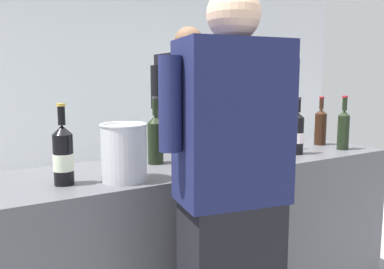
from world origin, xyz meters
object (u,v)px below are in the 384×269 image
(wine_bottle_0, at_px, (297,133))
(wine_glass, at_px, (241,135))
(wine_bottle_1, at_px, (286,132))
(person_server, at_px, (189,153))
(potted_shrub, at_px, (205,132))
(wine_bottle_8, at_px, (213,144))
(wine_bottle_9, at_px, (197,136))
(wine_bottle_3, at_px, (63,155))
(wine_bottle_4, at_px, (321,126))
(ice_bucket, at_px, (124,152))
(wine_bottle_2, at_px, (238,132))
(wine_bottle_5, at_px, (232,135))
(wine_bottle_6, at_px, (155,138))
(person_guest, at_px, (231,222))
(wine_bottle_7, at_px, (343,128))

(wine_bottle_0, xyz_separation_m, wine_glass, (-0.42, 0.01, 0.02))
(wine_bottle_1, distance_m, person_server, 0.73)
(potted_shrub, bearing_deg, person_server, -130.55)
(wine_bottle_1, height_order, wine_glass, wine_bottle_1)
(wine_bottle_8, relative_size, wine_bottle_9, 0.91)
(wine_bottle_3, height_order, person_server, person_server)
(wine_bottle_4, relative_size, potted_shrub, 0.25)
(wine_bottle_9, height_order, ice_bucket, wine_bottle_9)
(wine_bottle_2, bearing_deg, wine_bottle_1, -32.67)
(wine_bottle_1, bearing_deg, wine_bottle_5, 176.74)
(wine_bottle_5, xyz_separation_m, wine_bottle_9, (-0.21, 0.04, 0.01))
(wine_bottle_6, distance_m, person_guest, 0.71)
(wine_bottle_0, height_order, wine_glass, wine_bottle_0)
(ice_bucket, bearing_deg, wine_bottle_0, 2.63)
(wine_bottle_1, distance_m, wine_bottle_6, 0.88)
(wine_bottle_4, height_order, wine_bottle_6, wine_bottle_6)
(wine_bottle_5, distance_m, wine_bottle_9, 0.22)
(wine_bottle_5, distance_m, potted_shrub, 1.53)
(wine_bottle_2, bearing_deg, wine_bottle_5, -137.27)
(wine_bottle_6, xyz_separation_m, potted_shrub, (1.18, 1.30, -0.19))
(wine_glass, height_order, person_guest, person_guest)
(wine_glass, bearing_deg, wine_bottle_8, -176.99)
(ice_bucket, relative_size, person_guest, 0.15)
(wine_bottle_2, relative_size, potted_shrub, 0.25)
(wine_bottle_3, height_order, wine_bottle_4, wine_bottle_3)
(wine_bottle_7, distance_m, wine_glass, 0.79)
(wine_bottle_6, bearing_deg, wine_bottle_4, -1.68)
(wine_bottle_8, distance_m, wine_bottle_9, 0.20)
(wine_bottle_0, distance_m, wine_bottle_6, 0.85)
(wine_bottle_7, distance_m, ice_bucket, 1.47)
(wine_bottle_7, xyz_separation_m, potted_shrub, (-0.02, 1.54, -0.19))
(wine_bottle_8, xyz_separation_m, wine_glass, (0.19, 0.01, 0.03))
(wine_bottle_8, height_order, potted_shrub, potted_shrub)
(wine_bottle_9, xyz_separation_m, ice_bucket, (-0.53, -0.25, -0.00))
(wine_bottle_0, bearing_deg, wine_bottle_8, -179.97)
(wine_bottle_8, height_order, wine_glass, wine_bottle_8)
(wine_bottle_7, height_order, person_server, person_server)
(wine_bottle_1, xyz_separation_m, wine_bottle_6, (-0.88, 0.06, 0.02))
(person_server, bearing_deg, wine_bottle_5, -96.35)
(wine_bottle_8, relative_size, ice_bucket, 1.24)
(wine_bottle_3, bearing_deg, wine_bottle_5, 7.99)
(wine_bottle_7, relative_size, wine_bottle_9, 1.00)
(wine_bottle_0, bearing_deg, wine_bottle_6, 166.54)
(wine_bottle_2, bearing_deg, wine_glass, -126.20)
(wine_bottle_6, xyz_separation_m, person_guest, (-0.02, -0.67, -0.23))
(wine_glass, relative_size, person_guest, 0.12)
(wine_bottle_9, distance_m, ice_bucket, 0.58)
(wine_bottle_0, relative_size, wine_bottle_1, 1.06)
(wine_bottle_7, height_order, potted_shrub, potted_shrub)
(wine_glass, bearing_deg, wine_bottle_1, 15.11)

